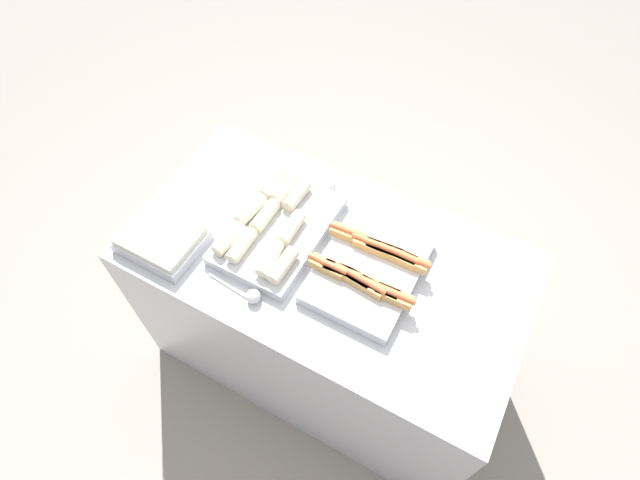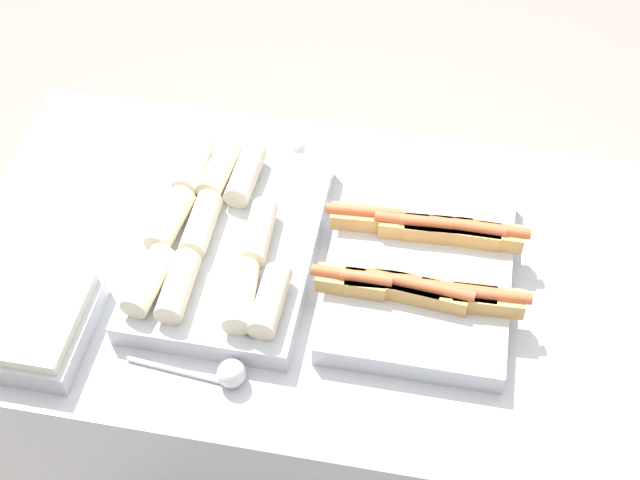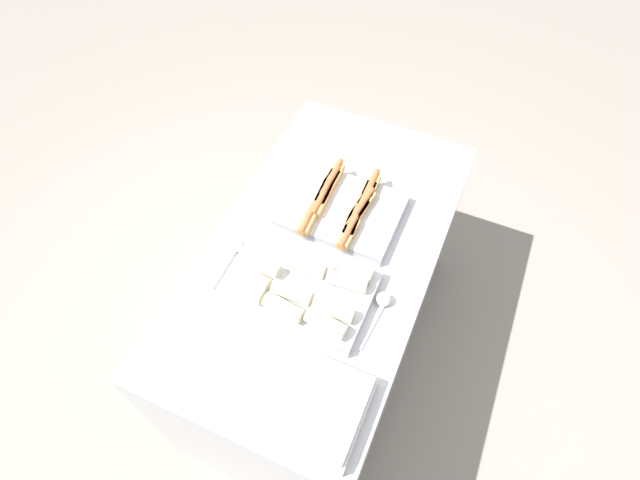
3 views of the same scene
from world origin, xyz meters
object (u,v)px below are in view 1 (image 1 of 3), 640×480
Objects in this scene: tray_wraps at (276,227)px; tray_side_front at (162,240)px; tray_hotdogs at (369,269)px; serving_spoon_near at (251,295)px; serving_spoon_far at (327,185)px.

tray_wraps is 1.71× the size of tray_side_front.
tray_wraps is (-0.39, -0.00, 0.00)m from tray_hotdogs.
tray_side_front is 0.42m from serving_spoon_near.
tray_wraps is 2.25× the size of serving_spoon_near.
tray_side_front is (-0.35, -0.25, -0.01)m from tray_wraps.
tray_hotdogs is 2.13× the size of serving_spoon_far.
serving_spoon_near and serving_spoon_far have the same top height.
tray_hotdogs is 0.39m from tray_wraps.
tray_hotdogs is 2.03× the size of serving_spoon_near.
tray_wraps is at bearing -102.70° from serving_spoon_far.
tray_wraps is 0.30m from serving_spoon_far.
tray_hotdogs is 0.43m from serving_spoon_far.
tray_hotdogs is at bearing 0.47° from tray_wraps.
serving_spoon_far is (0.41, 0.54, -0.01)m from tray_side_front.
tray_wraps reaches higher than tray_side_front.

